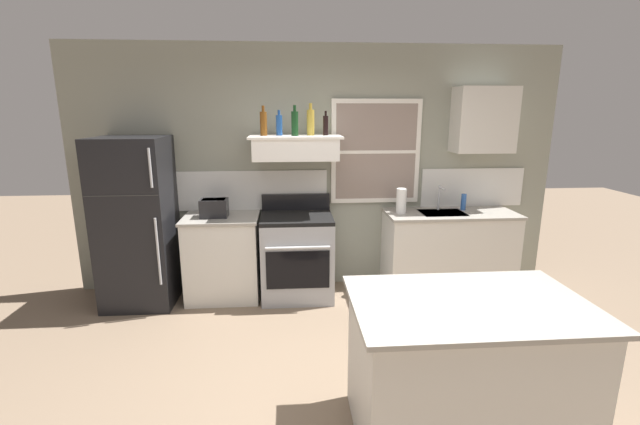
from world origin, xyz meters
TOP-DOWN VIEW (x-y plane):
  - ground_plane at (0.00, 0.00)m, footprint 16.00×16.00m
  - back_wall at (0.03, 2.23)m, footprint 5.40×0.11m
  - refrigerator at (-1.90, 1.84)m, footprint 0.70×0.72m
  - counter_left_of_stove at (-1.05, 1.90)m, footprint 0.79×0.63m
  - toaster at (-1.11, 1.88)m, footprint 0.30×0.20m
  - stove_range at (-0.25, 1.86)m, footprint 0.76×0.69m
  - range_hood_shelf at (-0.25, 1.96)m, footprint 0.96×0.52m
  - bottle_amber_wine at (-0.58, 1.97)m, footprint 0.07×0.07m
  - bottle_blue_liqueur at (-0.42, 2.01)m, footprint 0.07×0.07m
  - bottle_dark_green_wine at (-0.25, 1.91)m, footprint 0.07×0.07m
  - bottle_champagne_gold_foil at (-0.09, 2.01)m, footprint 0.08×0.08m
  - bottle_balsamic_dark at (0.07, 1.99)m, footprint 0.06×0.06m
  - counter_right_with_sink at (1.45, 1.90)m, footprint 1.43×0.63m
  - sink_faucet at (1.35, 2.00)m, footprint 0.03×0.17m
  - paper_towel_roll at (0.89, 1.90)m, footprint 0.11×0.11m
  - dish_soap_bottle at (1.63, 2.00)m, footprint 0.06×0.06m
  - kitchen_island at (0.72, -0.31)m, footprint 1.40×0.90m
  - upper_cabinet_right at (1.80, 2.04)m, footprint 0.64×0.32m

SIDE VIEW (x-z plane):
  - ground_plane at x=0.00m, z-range 0.00..0.00m
  - counter_left_of_stove at x=-1.05m, z-range 0.00..0.91m
  - counter_right_with_sink at x=1.45m, z-range 0.00..0.91m
  - kitchen_island at x=0.72m, z-range 0.00..0.91m
  - stove_range at x=-0.25m, z-range -0.08..1.01m
  - refrigerator at x=-1.90m, z-range 0.00..1.75m
  - dish_soap_bottle at x=1.63m, z-range 0.91..1.09m
  - toaster at x=-1.11m, z-range 0.91..1.10m
  - paper_towel_roll at x=0.89m, z-range 0.91..1.18m
  - sink_faucet at x=1.35m, z-range 0.94..1.22m
  - back_wall at x=0.03m, z-range 0.00..2.70m
  - range_hood_shelf at x=-0.25m, z-range 1.50..1.75m
  - bottle_balsamic_dark at x=0.07m, z-range 1.73..1.98m
  - bottle_blue_liqueur at x=-0.42m, z-range 1.72..1.98m
  - bottle_amber_wine at x=-0.58m, z-range 1.72..2.03m
  - bottle_dark_green_wine at x=-0.25m, z-range 1.72..2.03m
  - bottle_champagne_gold_foil at x=-0.09m, z-range 1.72..2.05m
  - upper_cabinet_right at x=1.80m, z-range 1.55..2.25m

